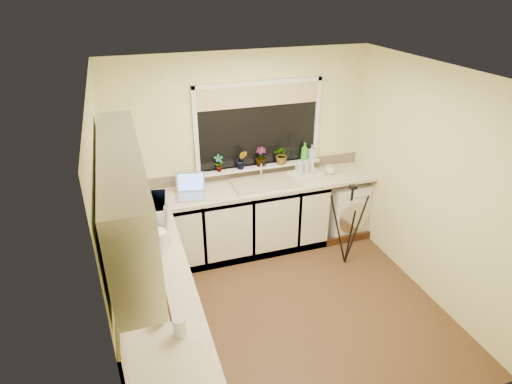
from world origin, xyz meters
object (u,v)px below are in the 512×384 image
object	(u,v)px
steel_jar	(147,298)
plant_a	(219,163)
laptop	(191,190)
microwave	(150,212)
dish_rack	(305,175)
soap_bottle_green	(304,151)
tripod	(349,226)
plant_d	(282,155)
cup_back	(330,170)
plant_c	(261,157)
soap_bottle_clear	(312,152)
kettle	(159,242)
cup_left	(160,318)
glass_jug	(180,326)
washing_machine	(343,207)
plant_b	(242,160)

from	to	relation	value
steel_jar	plant_a	size ratio (longest dim) A/B	0.54
steel_jar	laptop	bearing A→B (deg)	68.97
steel_jar	microwave	size ratio (longest dim) A/B	0.24
dish_rack	soap_bottle_green	xyz separation A→B (m)	(0.06, 0.20, 0.24)
dish_rack	plant_a	xyz separation A→B (m)	(-1.07, 0.18, 0.23)
soap_bottle_green	tripod	bearing A→B (deg)	-76.90
plant_d	cup_back	size ratio (longest dim) A/B	1.77
plant_c	soap_bottle_clear	bearing A→B (deg)	0.26
soap_bottle_green	cup_back	bearing A→B (deg)	-37.62
plant_a	soap_bottle_green	world-z (taller)	soap_bottle_green
laptop	dish_rack	bearing A→B (deg)	11.66
kettle	soap_bottle_clear	size ratio (longest dim) A/B	1.13
tripod	cup_left	world-z (taller)	tripod
glass_jug	soap_bottle_clear	world-z (taller)	soap_bottle_clear
soap_bottle_green	washing_machine	bearing A→B (deg)	-22.25
kettle	cup_back	size ratio (longest dim) A/B	1.56
dish_rack	cup_back	bearing A→B (deg)	-13.72
soap_bottle_clear	cup_left	size ratio (longest dim) A/B	1.91
glass_jug	plant_a	world-z (taller)	plant_a
laptop	cup_left	world-z (taller)	laptop
glass_jug	plant_d	xyz separation A→B (m)	(1.69, 2.34, 0.20)
soap_bottle_clear	cup_left	distance (m)	3.15
laptop	plant_d	distance (m)	1.25
microwave	plant_a	xyz separation A→B (m)	(0.91, 0.73, 0.13)
steel_jar	plant_c	size ratio (longest dim) A/B	0.49
soap_bottle_green	soap_bottle_clear	bearing A→B (deg)	-0.62
kettle	washing_machine	bearing A→B (deg)	22.95
washing_machine	dish_rack	xyz separation A→B (m)	(-0.59, 0.01, 0.55)
glass_jug	plant_d	bearing A→B (deg)	54.12
glass_jug	soap_bottle_clear	size ratio (longest dim) A/B	0.76
dish_rack	soap_bottle_green	distance (m)	0.32
washing_machine	microwave	xyz separation A→B (m)	(-2.57, -0.53, 0.66)
steel_jar	plant_a	world-z (taller)	plant_a
plant_b	cup_back	bearing A→B (deg)	-9.43
kettle	glass_jug	world-z (taller)	kettle
kettle	steel_jar	xyz separation A→B (m)	(-0.18, -0.68, -0.05)
kettle	microwave	bearing A→B (deg)	91.84
dish_rack	cup_back	size ratio (longest dim) A/B	2.86
washing_machine	soap_bottle_clear	distance (m)	0.90
washing_machine	laptop	world-z (taller)	laptop
kettle	steel_jar	world-z (taller)	kettle
laptop	microwave	xyz separation A→B (m)	(-0.51, -0.52, 0.07)
washing_machine	steel_jar	xyz separation A→B (m)	(-2.72, -1.76, 0.58)
kettle	dish_rack	size ratio (longest dim) A/B	0.55
plant_a	plant_c	distance (m)	0.54
kettle	plant_c	distance (m)	1.93
washing_machine	plant_b	bearing A→B (deg)	167.81
washing_machine	steel_jar	size ratio (longest dim) A/B	6.40
tripod	plant_a	xyz separation A→B (m)	(-1.34, 0.88, 0.63)
soap_bottle_green	microwave	bearing A→B (deg)	-159.83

